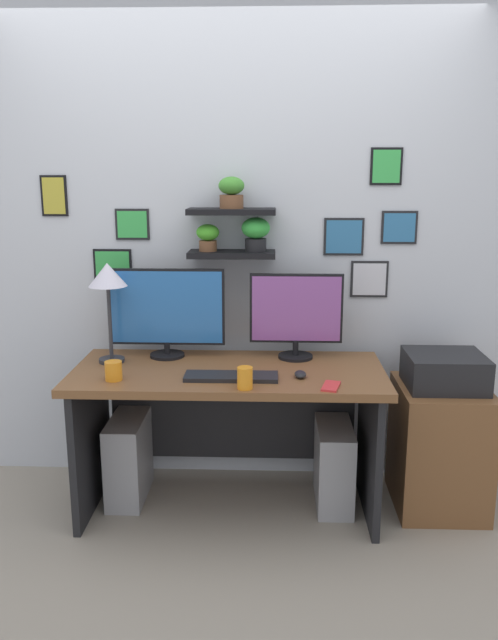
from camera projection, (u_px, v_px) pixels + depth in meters
The scene contains 15 objects.
ground_plane at pixel (229, 507), 3.29m from camera, with size 8.00×8.00×0.00m, color gray.
back_wall_assembly at pixel (233, 238), 3.41m from camera, with size 4.40×0.24×2.70m.
desk at pixel (229, 406), 3.22m from camera, with size 1.54×0.68×0.75m.
monitor_left at pixel (166, 311), 3.29m from camera, with size 0.61×0.18×0.47m.
monitor_right at pixel (296, 314), 3.27m from camera, with size 0.48×0.18×0.44m.
keyboard at pixel (231, 377), 2.98m from camera, with size 0.44×0.14×0.02m, color black.
computer_mouse at pixel (300, 374), 3.00m from camera, with size 0.06×0.09×0.03m, color black.
desk_lamp at pixel (108, 282), 3.15m from camera, with size 0.19×0.19×0.51m.
cell_phone at pixel (331, 386), 2.86m from camera, with size 0.07×0.14×0.01m, color red.
coffee_mug at pixel (114, 371), 2.95m from camera, with size 0.08×0.08×0.09m, color orange.
pen_cup at pixel (245, 378), 2.83m from camera, with size 0.07×0.07×0.10m, color orange.
drawer_cabinet at pixel (439, 446), 3.26m from camera, with size 0.44×0.50×0.65m, color brown.
printer at pixel (445, 371), 3.16m from camera, with size 0.38×0.34×0.17m, color black.
computer_tower_left at pixel (129, 458), 3.36m from camera, with size 0.18×0.40×0.44m, color #99999E.
computer_tower_right at pixel (334, 465), 3.29m from camera, with size 0.18×0.40×0.43m, color #99999E.
Camera 1 is at (0.21, -2.98, 1.70)m, focal length 35.58 mm.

